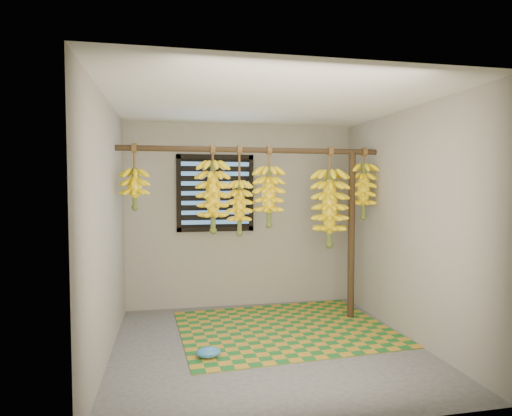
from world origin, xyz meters
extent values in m
cube|color=#4D4D4D|center=(0.00, 0.00, -0.01)|extent=(3.00, 3.00, 0.01)
cube|color=silver|center=(0.00, 0.00, 2.40)|extent=(3.00, 3.00, 0.01)
cube|color=gray|center=(0.00, 1.50, 1.20)|extent=(3.00, 0.01, 2.40)
cube|color=gray|center=(-1.50, 0.00, 1.20)|extent=(0.01, 3.00, 2.40)
cube|color=gray|center=(1.50, 0.00, 1.20)|extent=(0.01, 3.00, 2.40)
cube|color=black|center=(-0.35, 1.48, 1.50)|extent=(1.00, 0.04, 1.00)
cylinder|color=#3F2F18|center=(0.00, 0.70, 2.00)|extent=(3.00, 0.06, 0.06)
cylinder|color=#3F2F18|center=(1.20, 0.70, 1.00)|extent=(0.08, 0.08, 2.00)
cube|color=#1C5F24|center=(0.31, 0.46, 0.01)|extent=(2.40, 1.98, 0.01)
ellipsoid|color=#3075B6|center=(-0.60, -0.19, 0.06)|extent=(0.24, 0.18, 0.10)
cylinder|color=brown|center=(-1.30, 0.70, 1.89)|extent=(0.02, 0.02, 0.28)
cylinder|color=#4C5923|center=(-1.30, 0.70, 1.58)|extent=(0.05, 0.05, 0.40)
cylinder|color=brown|center=(-0.46, 0.70, 1.94)|extent=(0.02, 0.02, 0.19)
cylinder|color=#4C5923|center=(-0.46, 0.70, 1.49)|extent=(0.06, 0.06, 0.76)
cylinder|color=brown|center=(-0.16, 0.70, 1.83)|extent=(0.02, 0.02, 0.40)
cylinder|color=#4C5923|center=(-0.16, 0.70, 1.37)|extent=(0.05, 0.05, 0.58)
cylinder|color=brown|center=(0.18, 0.70, 1.91)|extent=(0.02, 0.02, 0.24)
cylinder|color=#4C5923|center=(0.18, 0.70, 1.49)|extent=(0.06, 0.06, 0.65)
cylinder|color=brown|center=(0.92, 0.70, 1.89)|extent=(0.02, 0.02, 0.28)
cylinder|color=#4C5923|center=(0.92, 0.70, 1.35)|extent=(0.07, 0.07, 0.86)
cylinder|color=brown|center=(1.35, 0.70, 1.93)|extent=(0.02, 0.02, 0.20)
cylinder|color=#4C5923|center=(1.35, 0.70, 1.55)|extent=(0.06, 0.06, 0.62)
camera|label=1|loc=(-0.94, -4.07, 1.60)|focal=30.00mm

